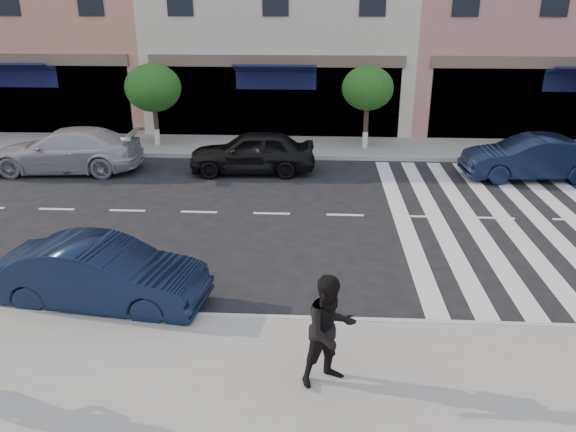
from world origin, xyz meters
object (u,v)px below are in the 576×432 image
object	(u,v)px
walker	(330,331)
car_far_left	(66,150)
car_near_mid	(102,275)
car_far_mid	(252,152)
car_far_right	(531,158)

from	to	relation	value
walker	car_far_left	bearing A→B (deg)	98.57
car_near_mid	car_far_left	bearing A→B (deg)	34.20
car_far_left	car_far_mid	bearing A→B (deg)	89.48
car_near_mid	car_far_left	world-z (taller)	car_far_left
car_far_left	walker	bearing A→B (deg)	36.23
walker	car_near_mid	bearing A→B (deg)	122.17
walker	car_near_mid	distance (m)	4.80
car_far_left	car_far_right	xyz separation A→B (m)	(15.22, 0.00, -0.02)
walker	car_far_left	world-z (taller)	walker
walker	car_far_right	world-z (taller)	walker
car_far_right	car_far_left	bearing A→B (deg)	-93.48
car_far_left	car_far_mid	world-z (taller)	car_far_left
walker	car_far_left	distance (m)	13.86
car_far_left	car_far_mid	distance (m)	6.23
car_near_mid	car_far_mid	size ratio (longest dim) A/B	0.95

